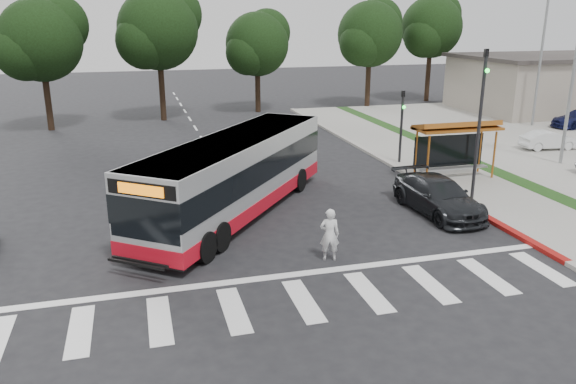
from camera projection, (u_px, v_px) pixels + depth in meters
name	position (u px, v px, depth m)	size (l,w,h in m)	color
ground	(264.00, 237.00, 20.53)	(140.00, 140.00, 0.00)	black
sidewalk_east	(427.00, 163.00, 30.67)	(4.00, 40.00, 0.12)	gray
curb_east	(393.00, 166.00, 30.15)	(0.30, 40.00, 0.15)	#9E9991
curb_east_red	(510.00, 231.00, 20.95)	(0.32, 6.00, 0.15)	maroon
commercial_building	(548.00, 85.00, 47.73)	(14.00, 10.00, 4.40)	gray
building_roof_cap	(552.00, 57.00, 47.03)	(14.60, 10.60, 0.30)	#383330
crosswalk_ladder	(303.00, 301.00, 15.93)	(18.00, 2.60, 0.01)	silver
bus_shelter	(456.00, 132.00, 27.27)	(4.20, 1.60, 2.86)	#9D551A
traffic_signal_ne_tall	(480.00, 114.00, 23.19)	(0.18, 0.37, 6.50)	black
traffic_signal_ne_short	(402.00, 119.00, 30.04)	(0.18, 0.37, 4.00)	black
lot_light_front	(576.00, 54.00, 28.86)	(1.90, 0.35, 9.01)	gray
lot_light_mid	(543.00, 44.00, 39.58)	(1.90, 0.35, 9.01)	gray
tree_ne_a	(370.00, 33.00, 48.53)	(6.16, 5.74, 9.30)	black
tree_ne_b	(432.00, 26.00, 51.99)	(6.16, 5.74, 10.02)	black
tree_north_a	(159.00, 28.00, 41.97)	(6.60, 6.15, 10.17)	black
tree_north_b	(258.00, 43.00, 46.21)	(5.72, 5.33, 8.43)	black
tree_north_c	(41.00, 39.00, 38.29)	(6.16, 5.74, 9.30)	black
transit_bus	(236.00, 177.00, 22.54)	(2.65, 12.21, 3.15)	#ABADB0
pedestrian	(330.00, 234.00, 18.38)	(0.65, 0.43, 1.78)	silver
dark_sedan	(438.00, 196.00, 22.90)	(2.03, 4.99, 1.45)	black
parked_car_1	(549.00, 140.00, 33.67)	(1.17, 3.37, 1.11)	silver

